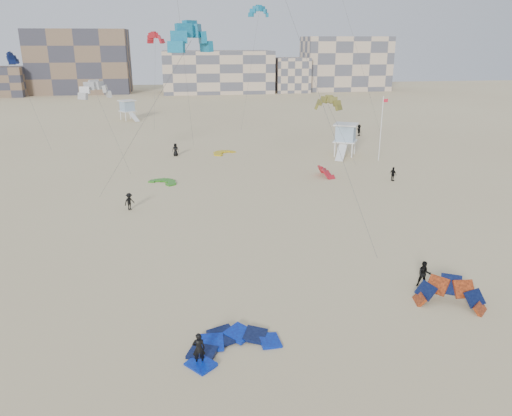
{
  "coord_description": "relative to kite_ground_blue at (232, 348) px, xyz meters",
  "views": [
    {
      "loc": [
        -1.39,
        -23.86,
        15.21
      ],
      "look_at": [
        3.06,
        6.0,
        4.97
      ],
      "focal_mm": 35.0,
      "sensor_mm": 36.0,
      "label": 1
    }
  ],
  "objects": [
    {
      "name": "kite_fly_teal_b",
      "position": [
        11.36,
        64.3,
        19.35
      ],
      "size": [
        5.84,
        7.35,
        19.35
      ],
      "rotation": [
        0.0,
        0.0,
        0.3
      ],
      "color": "#167AA8",
      "rests_on": "ground"
    },
    {
      "name": "kite_ground_blue",
      "position": [
        0.0,
        0.0,
        0.0
      ],
      "size": [
        6.13,
        6.26,
        1.23
      ],
      "primitive_type": null,
      "rotation": [
        0.11,
        0.0,
        0.39
      ],
      "color": "#0033C8",
      "rests_on": "ground"
    },
    {
      "name": "kite_ground_red_far",
      "position": [
        14.44,
        32.61,
        0.0
      ],
      "size": [
        3.24,
        3.16,
        3.25
      ],
      "primitive_type": null,
      "rotation": [
        0.81,
        0.0,
        1.57
      ],
      "color": "red",
      "rests_on": "ground"
    },
    {
      "name": "condo_fill_left",
      "position": [
        -50.63,
        129.78,
        4.0
      ],
      "size": [
        12.0,
        10.0,
        8.0
      ],
      "primitive_type": "cube",
      "color": "brown",
      "rests_on": "ground"
    },
    {
      "name": "kite_ground_yellow",
      "position": [
        3.59,
        46.5,
        0.0
      ],
      "size": [
        4.71,
        4.72,
        0.58
      ],
      "primitive_type": null,
      "rotation": [
        0.05,
        0.0,
        0.77
      ],
      "color": "yellow",
      "rests_on": "ground"
    },
    {
      "name": "lifeguard_tower_near",
      "position": [
        20.04,
        42.93,
        2.16
      ],
      "size": [
        4.16,
        6.52,
        4.35
      ],
      "rotation": [
        0.0,
        0.0,
        -0.48
      ],
      "color": "white",
      "rests_on": "ground"
    },
    {
      "name": "ground",
      "position": [
        -0.63,
        1.78,
        0.0
      ],
      "size": [
        320.0,
        320.0,
        0.0
      ],
      "primitive_type": "plane",
      "color": "beige",
      "rests_on": "ground"
    },
    {
      "name": "lifeguard_tower_far",
      "position": [
        -12.48,
        79.84,
        1.92
      ],
      "size": [
        3.78,
        5.82,
        3.87
      ],
      "rotation": [
        0.0,
        0.0,
        0.58
      ],
      "color": "white",
      "rests_on": "ground"
    },
    {
      "name": "kite_ground_orange",
      "position": [
        13.43,
        2.54,
        0.0
      ],
      "size": [
        5.54,
        5.53,
        4.13
      ],
      "primitive_type": null,
      "rotation": [
        0.85,
        0.0,
        -0.5
      ],
      "color": "#D84918",
      "rests_on": "ground"
    },
    {
      "name": "kitesurfer_main",
      "position": [
        -1.72,
        -1.03,
        0.86
      ],
      "size": [
        0.63,
        0.42,
        1.72
      ],
      "primitive_type": "imported",
      "rotation": [
        0.0,
        0.0,
        3.16
      ],
      "color": "black",
      "rests_on": "ground"
    },
    {
      "name": "kite_fly_red",
      "position": [
        -5.56,
        63.76,
        15.25
      ],
      "size": [
        4.87,
        4.86,
        15.63
      ],
      "rotation": [
        0.0,
        0.0,
        2.28
      ],
      "color": "red",
      "rests_on": "ground"
    },
    {
      "name": "kitesurfer_c",
      "position": [
        -7.21,
        23.5,
        0.82
      ],
      "size": [
        1.2,
        1.15,
        1.64
      ],
      "primitive_type": "imported",
      "rotation": [
        0.0,
        0.0,
        0.72
      ],
      "color": "black",
      "rests_on": "ground"
    },
    {
      "name": "kitesurfer_d",
      "position": [
        21.29,
        29.43,
        0.8
      ],
      "size": [
        0.72,
        1.02,
        1.6
      ],
      "primitive_type": "imported",
      "rotation": [
        0.0,
        0.0,
        1.96
      ],
      "color": "black",
      "rests_on": "ground"
    },
    {
      "name": "kite_ground_green",
      "position": [
        -4.34,
        32.47,
        0.0
      ],
      "size": [
        4.42,
        4.44,
        0.58
      ],
      "primitive_type": null,
      "rotation": [
        0.05,
        0.0,
        -0.7
      ],
      "color": "#318E18",
      "rests_on": "ground"
    },
    {
      "name": "kitesurfer_e",
      "position": [
        -3.04,
        45.91,
        0.88
      ],
      "size": [
        0.9,
        0.62,
        1.76
      ],
      "primitive_type": "imported",
      "rotation": [
        0.0,
        0.0,
        -0.07
      ],
      "color": "black",
      "rests_on": "ground"
    },
    {
      "name": "kite_fly_navy",
      "position": [
        -24.51,
        53.14,
        12.59
      ],
      "size": [
        6.73,
        7.41,
        12.85
      ],
      "rotation": [
        0.0,
        0.0,
        1.7
      ],
      "color": "#0E1A46",
      "rests_on": "ground"
    },
    {
      "name": "kite_fly_olive",
      "position": [
        14.6,
        33.67,
        8.16
      ],
      "size": [
        5.91,
        4.34,
        8.45
      ],
      "rotation": [
        0.0,
        0.0,
        -0.61
      ],
      "color": "brown",
      "rests_on": "ground"
    },
    {
      "name": "condo_east",
      "position": [
        49.37,
        133.78,
        8.0
      ],
      "size": [
        26.0,
        14.0,
        16.0
      ],
      "primitive_type": "cube",
      "color": "#C3AA8F",
      "rests_on": "ground"
    },
    {
      "name": "condo_fill_right",
      "position": [
        31.37,
        129.78,
        5.0
      ],
      "size": [
        10.0,
        10.0,
        10.0
      ],
      "primitive_type": "cube",
      "color": "#C3AA8F",
      "rests_on": "ground"
    },
    {
      "name": "kite_fly_teal_a",
      "position": [
        -1.03,
        16.95,
        15.12
      ],
      "size": [
        11.85,
        10.57,
        15.37
      ],
      "rotation": [
        0.0,
        0.0,
        0.86
      ],
      "color": "#167AA8",
      "rests_on": "ground"
    },
    {
      "name": "kitesurfer_b",
      "position": [
        12.95,
        4.98,
        0.87
      ],
      "size": [
        1.01,
        0.88,
        1.75
      ],
      "primitive_type": "imported",
      "rotation": [
        0.0,
        0.0,
        -0.3
      ],
      "color": "black",
      "rests_on": "ground"
    },
    {
      "name": "kitesurfer_f",
      "position": [
        26.96,
        56.72,
        0.93
      ],
      "size": [
        0.86,
        1.8,
        1.87
      ],
      "primitive_type": "imported",
      "rotation": [
        0.0,
        0.0,
        -1.75
      ],
      "color": "black",
      "rests_on": "ground"
    },
    {
      "name": "kite_fly_grey",
      "position": [
        -11.54,
        37.71,
        9.6
      ],
      "size": [
        6.29,
        7.21,
        9.9
      ],
      "rotation": [
        0.0,
        0.0,
        0.69
      ],
      "color": "#BDBDBD",
      "rests_on": "ground"
    },
    {
      "name": "condo_west_b",
      "position": [
        -30.63,
        135.78,
        9.0
      ],
      "size": [
        28.0,
        14.0,
        18.0
      ],
      "primitive_type": "cube",
      "color": "brown",
      "rests_on": "ground"
    },
    {
      "name": "flagpole",
      "position": [
        23.53,
        39.27,
        4.36
      ],
      "size": [
        0.68,
        0.1,
        8.32
      ],
      "color": "white",
      "rests_on": "ground"
    },
    {
      "name": "condo_mid",
      "position": [
        9.37,
        131.78,
        6.0
      ],
      "size": [
        32.0,
        16.0,
        12.0
      ],
      "primitive_type": "cube",
      "color": "#C3AA8F",
      "rests_on": "ground"
    }
  ]
}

